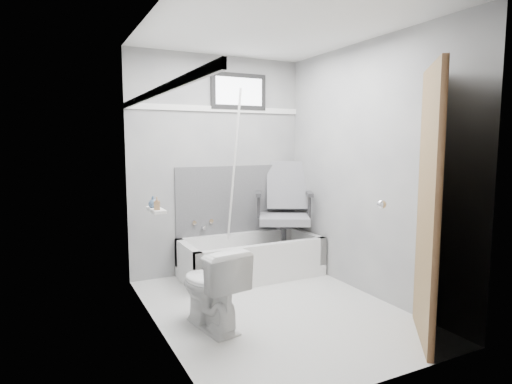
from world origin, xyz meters
TOP-DOWN VIEW (x-y plane):
  - floor at (0.00, 0.00)m, footprint 2.60×2.60m
  - ceiling at (0.00, 0.00)m, footprint 2.60×2.60m
  - wall_back at (0.00, 1.30)m, footprint 2.00×0.02m
  - wall_front at (0.00, -1.30)m, footprint 2.00×0.02m
  - wall_left at (-1.00, 0.00)m, footprint 0.02×2.60m
  - wall_right at (1.00, 0.00)m, footprint 0.02×2.60m
  - bathtub at (0.23, 0.93)m, footprint 1.50×0.70m
  - office_chair at (0.66, 0.96)m, footprint 0.87×0.87m
  - toilet at (-0.62, -0.10)m, footprint 0.48×0.72m
  - door at (0.98, -1.28)m, footprint 0.78×0.78m
  - window at (0.25, 1.29)m, footprint 0.66×0.04m
  - backerboard at (0.25, 1.29)m, footprint 1.50×0.02m
  - trim_back at (0.00, 1.29)m, footprint 2.00×0.02m
  - trim_left at (-0.99, 0.00)m, footprint 0.02×2.60m
  - pole at (0.08, 1.06)m, footprint 0.02×0.45m
  - shelf at (-0.93, 0.35)m, footprint 0.10×0.32m
  - soap_bottle_a at (-0.94, 0.27)m, footprint 0.06×0.06m
  - soap_bottle_b at (-0.94, 0.41)m, footprint 0.10×0.10m
  - faucet at (-0.20, 1.27)m, footprint 0.26×0.10m

SIDE VIEW (x-z plane):
  - floor at x=0.00m, z-range 0.00..0.00m
  - bathtub at x=0.23m, z-range 0.00..0.42m
  - toilet at x=-0.62m, z-range 0.00..0.65m
  - faucet at x=-0.20m, z-range 0.47..0.63m
  - office_chair at x=0.66m, z-range 0.12..1.24m
  - backerboard at x=0.25m, z-range 0.41..1.19m
  - shelf at x=-0.93m, z-range 0.89..0.91m
  - soap_bottle_b at x=-0.94m, z-range 0.91..1.01m
  - soap_bottle_a at x=-0.94m, z-range 0.91..1.02m
  - door at x=0.98m, z-range 0.00..2.00m
  - pole at x=0.08m, z-range 0.10..2.00m
  - wall_back at x=0.00m, z-range 0.00..2.40m
  - wall_front at x=0.00m, z-range 0.00..2.40m
  - wall_left at x=-1.00m, z-range 0.00..2.40m
  - wall_right at x=1.00m, z-range 0.00..2.40m
  - trim_back at x=0.00m, z-range 1.79..1.85m
  - trim_left at x=-0.99m, z-range 1.79..1.85m
  - window at x=0.25m, z-range 1.82..2.22m
  - ceiling at x=0.00m, z-range 2.40..2.40m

